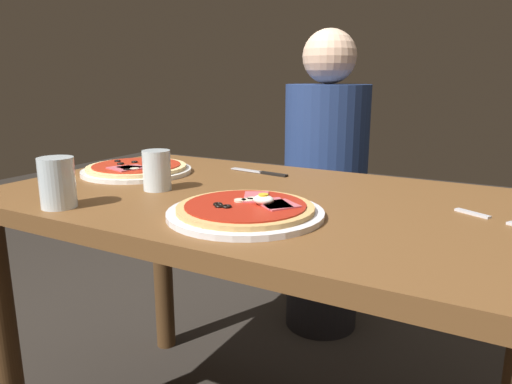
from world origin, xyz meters
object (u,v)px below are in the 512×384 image
Objects in this scene: fork at (486,217)px; knife at (263,172)px; dining_table at (261,241)px; pizza_foreground at (246,210)px; diner_person at (325,193)px; water_glass_near at (58,186)px; pizza_across_left at (137,169)px; water_glass_far at (157,173)px.

knife reaches higher than fork.
pizza_foreground is at bearing -71.13° from dining_table.
fork is at bearing 130.91° from diner_person.
fork is at bearing 24.05° from water_glass_near.
water_glass_near reaches higher than fork.
diner_person reaches higher than water_glass_near.
dining_table is 4.06× the size of pizza_foreground.
pizza_across_left is at bearing 107.80° from water_glass_near.
pizza_across_left reaches higher than knife.
pizza_across_left is at bearing 145.33° from water_glass_far.
pizza_foreground is 1.01× the size of pizza_across_left.
water_glass_far is at bearing -34.67° from pizza_across_left.
fork is 0.95m from diner_person.
pizza_across_left reaches higher than dining_table.
water_glass_far is 0.08× the size of diner_person.
water_glass_near is (-0.33, -0.30, 0.16)m from dining_table.
water_glass_near is 0.89m from fork.
pizza_foreground is 0.48m from fork.
water_glass_far is at bearing 71.81° from water_glass_near.
water_glass_near is at bearing -160.32° from pizza_foreground.
water_glass_far reaches higher than dining_table.
knife is (-0.60, 0.18, 0.00)m from fork.
knife is at bearing 28.20° from pizza_across_left.
water_glass_near is (0.12, -0.36, 0.03)m from pizza_across_left.
pizza_foreground is 1.63× the size of knife.
pizza_across_left reaches higher than fork.
pizza_foreground is 0.27× the size of diner_person.
water_glass_far is (0.08, 0.23, -0.00)m from water_glass_near.
pizza_across_left is 0.79m from diner_person.
pizza_foreground is 2.93× the size of water_glass_near.
knife is at bearing 90.66° from diner_person.
water_glass_far is (-0.25, -0.07, 0.16)m from dining_table.
dining_table is 8.85× the size of fork.
pizza_across_left is at bearing 172.40° from dining_table.
pizza_across_left is at bearing 155.78° from pizza_foreground.
pizza_across_left is 2.16× the size of fork.
water_glass_near is 0.58m from knife.
knife is (0.32, 0.17, -0.01)m from pizza_across_left.
dining_table is at bearing -62.44° from knife.
water_glass_near is at bearing 79.29° from diner_person.
fork is at bearing 6.72° from dining_table.
water_glass_far is at bearing -113.14° from knife.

